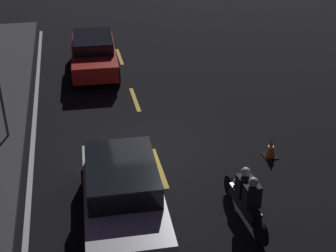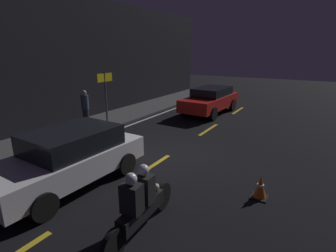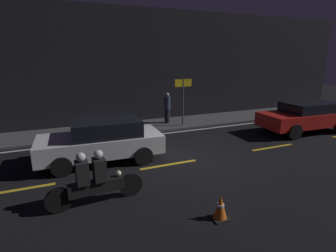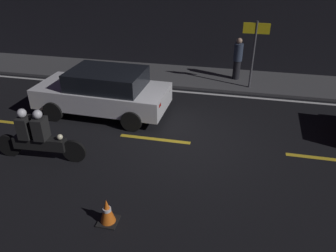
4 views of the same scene
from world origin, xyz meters
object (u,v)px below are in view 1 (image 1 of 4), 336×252
(motorcycle, at_px, (246,198))
(traffic_cone_near, at_px, (271,149))
(sedan_white, at_px, (123,192))
(taxi_red, at_px, (94,53))

(motorcycle, height_order, traffic_cone_near, motorcycle)
(sedan_white, relative_size, motorcycle, 1.77)
(sedan_white, distance_m, taxi_red, 9.50)
(traffic_cone_near, bearing_deg, motorcycle, 145.70)
(sedan_white, bearing_deg, taxi_red, -178.20)
(motorcycle, bearing_deg, sedan_white, 72.91)
(sedan_white, xyz_separation_m, taxi_red, (9.50, -0.05, 0.01))
(sedan_white, bearing_deg, motorcycle, 78.60)
(traffic_cone_near, bearing_deg, sedan_white, 112.31)
(motorcycle, bearing_deg, traffic_cone_near, -37.87)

